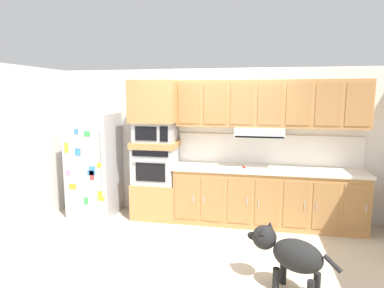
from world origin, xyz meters
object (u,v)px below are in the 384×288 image
Objects in this scene: built_in_oven at (156,165)px; dog at (289,252)px; screwdriver at (245,167)px; microwave at (155,132)px; refrigerator at (94,164)px.

dog is (2.02, -1.81, -0.47)m from built_in_oven.
dog is at bearing -73.08° from screwdriver.
built_in_oven is at bearing 179.23° from microwave.
refrigerator is 1.87× the size of dog.
screwdriver is (1.48, -0.04, -0.53)m from microwave.
dog is at bearing -41.90° from built_in_oven.
refrigerator is 1.24m from microwave.
refrigerator is 2.73× the size of microwave.
refrigerator is 1.09m from built_in_oven.
built_in_oven is 1.48m from screwdriver.
built_in_oven is at bearing -13.63° from dog.
screwdriver is (1.48, -0.04, 0.03)m from built_in_oven.
screwdriver is (2.57, 0.03, 0.05)m from refrigerator.
built_in_oven is 2.76m from dog.
microwave is 2.90m from dog.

